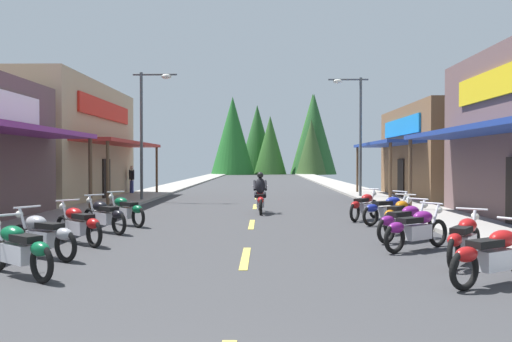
% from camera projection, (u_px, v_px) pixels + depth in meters
% --- Properties ---
extents(ground, '(10.33, 91.85, 0.10)m').
position_uv_depth(ground, '(258.00, 192.00, 33.31)').
color(ground, '#38383A').
extents(sidewalk_left, '(2.52, 91.85, 0.12)m').
position_uv_depth(sidewalk_left, '(159.00, 191.00, 33.41)').
color(sidewalk_left, '#9E9991').
rests_on(sidewalk_left, ground).
extents(sidewalk_right, '(2.52, 91.85, 0.12)m').
position_uv_depth(sidewalk_right, '(357.00, 191.00, 33.22)').
color(sidewalk_right, '#9E9991').
rests_on(sidewalk_right, ground).
extents(centerline_dashes, '(0.16, 67.44, 0.01)m').
position_uv_depth(centerline_dashes, '(258.00, 189.00, 36.89)').
color(centerline_dashes, '#E0C64C').
rests_on(centerline_dashes, ground).
extents(storefront_left_far, '(8.38, 11.25, 5.88)m').
position_uv_depth(storefront_left_far, '(42.00, 142.00, 26.12)').
color(storefront_left_far, tan).
rests_on(storefront_left_far, ground).
extents(storefront_right_far, '(10.32, 9.43, 4.86)m').
position_uv_depth(storefront_right_far, '(482.00, 153.00, 27.04)').
color(storefront_right_far, brown).
rests_on(storefront_right_far, ground).
extents(streetlamp_left, '(2.14, 0.30, 6.29)m').
position_uv_depth(streetlamp_left, '(148.00, 118.00, 24.85)').
color(streetlamp_left, '#474C51').
rests_on(streetlamp_left, ground).
extents(streetlamp_right, '(2.14, 0.30, 6.46)m').
position_uv_depth(streetlamp_right, '(355.00, 120.00, 27.41)').
color(streetlamp_right, '#474C51').
rests_on(streetlamp_right, ground).
extents(motorcycle_parked_right_0, '(1.88, 1.21, 1.04)m').
position_uv_depth(motorcycle_parked_right_0, '(494.00, 254.00, 8.13)').
color(motorcycle_parked_right_0, black).
rests_on(motorcycle_parked_right_0, ground).
extents(motorcycle_parked_right_1, '(1.32, 1.80, 1.04)m').
position_uv_depth(motorcycle_parked_right_1, '(464.00, 239.00, 9.77)').
color(motorcycle_parked_right_1, black).
rests_on(motorcycle_parked_right_1, ground).
extents(motorcycle_parked_right_2, '(1.80, 1.33, 1.04)m').
position_uv_depth(motorcycle_parked_right_2, '(416.00, 228.00, 11.32)').
color(motorcycle_parked_right_2, black).
rests_on(motorcycle_parked_right_2, ground).
extents(motorcycle_parked_right_3, '(1.74, 1.40, 1.04)m').
position_uv_depth(motorcycle_parked_right_3, '(405.00, 221.00, 12.64)').
color(motorcycle_parked_right_3, black).
rests_on(motorcycle_parked_right_3, ground).
extents(motorcycle_parked_right_4, '(1.31, 1.81, 1.04)m').
position_uv_depth(motorcycle_parked_right_4, '(399.00, 214.00, 14.27)').
color(motorcycle_parked_right_4, black).
rests_on(motorcycle_parked_right_4, ground).
extents(motorcycle_parked_right_5, '(1.87, 1.22, 1.04)m').
position_uv_depth(motorcycle_parked_right_5, '(388.00, 209.00, 15.90)').
color(motorcycle_parked_right_5, black).
rests_on(motorcycle_parked_right_5, ground).
extents(motorcycle_parked_right_6, '(1.33, 1.80, 1.04)m').
position_uv_depth(motorcycle_parked_right_6, '(364.00, 205.00, 17.21)').
color(motorcycle_parked_right_6, black).
rests_on(motorcycle_parked_right_6, ground).
extents(motorcycle_parked_left_0, '(1.77, 1.37, 1.04)m').
position_uv_depth(motorcycle_parked_left_0, '(19.00, 248.00, 8.69)').
color(motorcycle_parked_left_0, black).
rests_on(motorcycle_parked_left_0, ground).
extents(motorcycle_parked_left_1, '(1.86, 1.22, 1.04)m').
position_uv_depth(motorcycle_parked_left_1, '(43.00, 234.00, 10.35)').
color(motorcycle_parked_left_1, black).
rests_on(motorcycle_parked_left_1, ground).
extents(motorcycle_parked_left_2, '(1.65, 1.52, 1.04)m').
position_uv_depth(motorcycle_parked_left_2, '(79.00, 224.00, 12.13)').
color(motorcycle_parked_left_2, black).
rests_on(motorcycle_parked_left_2, ground).
extents(motorcycle_parked_left_3, '(1.66, 1.50, 1.04)m').
position_uv_depth(motorcycle_parked_left_3, '(104.00, 215.00, 14.10)').
color(motorcycle_parked_left_3, black).
rests_on(motorcycle_parked_left_3, ground).
extents(motorcycle_parked_left_4, '(1.63, 1.54, 1.04)m').
position_uv_depth(motorcycle_parked_left_4, '(125.00, 210.00, 15.65)').
color(motorcycle_parked_left_4, black).
rests_on(motorcycle_parked_left_4, ground).
extents(rider_cruising_lead, '(0.60, 2.14, 1.57)m').
position_uv_depth(rider_cruising_lead, '(260.00, 196.00, 19.42)').
color(rider_cruising_lead, black).
rests_on(rider_cruising_lead, ground).
extents(pedestrian_browsing, '(0.43, 0.45, 1.71)m').
position_uv_depth(pedestrian_browsing, '(132.00, 178.00, 30.04)').
color(pedestrian_browsing, '#333F8C').
rests_on(pedestrian_browsing, ground).
extents(treeline_backdrop, '(19.38, 11.88, 12.72)m').
position_uv_depth(treeline_backdrop, '(284.00, 137.00, 80.01)').
color(treeline_backdrop, '#1F6023').
rests_on(treeline_backdrop, ground).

